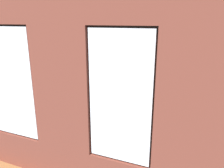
# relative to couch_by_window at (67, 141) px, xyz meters

# --- Properties ---
(ground_plane) EXTENTS (6.91, 6.44, 0.10)m
(ground_plane) POSITION_rel_couch_by_window_xyz_m (-0.41, -2.19, -0.38)
(ground_plane) COLOR brown
(brick_wall_with_windows) EXTENTS (6.31, 0.30, 3.55)m
(brick_wall_with_windows) POSITION_rel_couch_by_window_xyz_m (-0.41, 0.65, 1.43)
(brick_wall_with_windows) COLOR brown
(brick_wall_with_windows) RESTS_ON ground_plane
(white_wall_right) EXTENTS (0.10, 5.44, 3.55)m
(white_wall_right) POSITION_rel_couch_by_window_xyz_m (2.69, -1.99, 1.44)
(white_wall_right) COLOR white
(white_wall_right) RESTS_ON ground_plane
(couch_by_window) EXTENTS (1.77, 0.87, 0.80)m
(couch_by_window) POSITION_rel_couch_by_window_xyz_m (0.00, 0.00, 0.00)
(couch_by_window) COLOR black
(couch_by_window) RESTS_ON ground_plane
(couch_left) EXTENTS (0.88, 1.71, 0.80)m
(couch_left) POSITION_rel_couch_by_window_xyz_m (-2.86, -1.74, 0.00)
(couch_left) COLOR black
(couch_left) RESTS_ON ground_plane
(coffee_table) EXTENTS (1.25, 0.77, 0.43)m
(coffee_table) POSITION_rel_couch_by_window_xyz_m (-0.05, -2.35, 0.04)
(coffee_table) COLOR #A87547
(coffee_table) RESTS_ON ground_plane
(cup_ceramic) EXTENTS (0.07, 0.07, 0.09)m
(cup_ceramic) POSITION_rel_couch_by_window_xyz_m (-0.05, -2.35, 0.14)
(cup_ceramic) COLOR #33567F
(cup_ceramic) RESTS_ON coffee_table
(table_plant_small) EXTENTS (0.14, 0.14, 0.23)m
(table_plant_small) POSITION_rel_couch_by_window_xyz_m (-0.15, -2.23, 0.22)
(table_plant_small) COLOR beige
(table_plant_small) RESTS_ON coffee_table
(remote_black) EXTENTS (0.18, 0.08, 0.02)m
(remote_black) POSITION_rel_couch_by_window_xyz_m (-0.39, -2.48, 0.11)
(remote_black) COLOR black
(remote_black) RESTS_ON coffee_table
(media_console) EXTENTS (1.03, 0.42, 0.60)m
(media_console) POSITION_rel_couch_by_window_xyz_m (2.39, -1.62, -0.03)
(media_console) COLOR black
(media_console) RESTS_ON ground_plane
(tv_flatscreen) EXTENTS (1.10, 0.20, 0.76)m
(tv_flatscreen) POSITION_rel_couch_by_window_xyz_m (2.39, -1.63, 0.65)
(tv_flatscreen) COLOR black
(tv_flatscreen) RESTS_ON media_console
(papasan_chair) EXTENTS (1.10, 1.10, 0.69)m
(papasan_chair) POSITION_rel_couch_by_window_xyz_m (0.29, -4.11, 0.11)
(papasan_chair) COLOR olive
(papasan_chair) RESTS_ON ground_plane
(potted_plant_foreground_right) EXTENTS (0.67, 0.67, 0.94)m
(potted_plant_foreground_right) POSITION_rel_couch_by_window_xyz_m (2.09, -4.36, 0.27)
(potted_plant_foreground_right) COLOR brown
(potted_plant_foreground_right) RESTS_ON ground_plane
(potted_plant_corner_near_left) EXTENTS (0.74, 0.86, 1.25)m
(potted_plant_corner_near_left) POSITION_rel_couch_by_window_xyz_m (-3.02, -4.41, 0.17)
(potted_plant_corner_near_left) COLOR brown
(potted_plant_corner_near_left) RESTS_ON ground_plane
(potted_plant_beside_window_right) EXTENTS (1.07, 1.01, 1.32)m
(potted_plant_beside_window_right) POSITION_rel_couch_by_window_xyz_m (1.13, 0.11, 0.33)
(potted_plant_beside_window_right) COLOR brown
(potted_plant_beside_window_right) RESTS_ON ground_plane
(potted_plant_near_tv) EXTENTS (0.91, 1.01, 1.12)m
(potted_plant_near_tv) POSITION_rel_couch_by_window_xyz_m (1.84, -0.65, 0.31)
(potted_plant_near_tv) COLOR brown
(potted_plant_near_tv) RESTS_ON ground_plane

